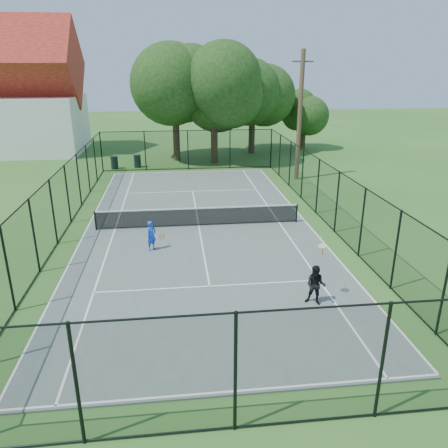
{
  "coord_description": "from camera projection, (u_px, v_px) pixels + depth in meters",
  "views": [
    {
      "loc": [
        -1.11,
        -20.47,
        7.6
      ],
      "look_at": [
        0.92,
        -3.0,
        1.2
      ],
      "focal_mm": 35.0,
      "sensor_mm": 36.0,
      "label": 1
    }
  ],
  "objects": [
    {
      "name": "tree_near_right",
      "position": [
        253.0,
        97.0,
        38.62
      ],
      "size": [
        5.7,
        5.7,
        7.87
      ],
      "color": "#332114",
      "rests_on": "ground"
    },
    {
      "name": "tennis_net",
      "position": [
        199.0,
        216.0,
        21.63
      ],
      "size": [
        10.08,
        0.08,
        0.95
      ],
      "color": "black",
      "rests_on": "tennis_court"
    },
    {
      "name": "player_blue",
      "position": [
        152.0,
        236.0,
        18.76
      ],
      "size": [
        0.87,
        0.56,
        1.32
      ],
      "color": "blue",
      "rests_on": "tennis_court"
    },
    {
      "name": "tennis_court",
      "position": [
        199.0,
        226.0,
        21.82
      ],
      "size": [
        11.0,
        24.0,
        0.06
      ],
      "primitive_type": "cube",
      "color": "#515F5A",
      "rests_on": "ground"
    },
    {
      "name": "tree_near_mid",
      "position": [
        214.0,
        94.0,
        34.35
      ],
      "size": [
        6.83,
        6.83,
        8.93
      ],
      "color": "#332114",
      "rests_on": "ground"
    },
    {
      "name": "fence",
      "position": [
        198.0,
        198.0,
        21.32
      ],
      "size": [
        13.1,
        26.1,
        3.0
      ],
      "color": "black",
      "rests_on": "ground"
    },
    {
      "name": "tree_far_right",
      "position": [
        304.0,
        114.0,
        41.27
      ],
      "size": [
        4.03,
        4.03,
        5.33
      ],
      "color": "#332114",
      "rests_on": "ground"
    },
    {
      "name": "player_black",
      "position": [
        316.0,
        285.0,
        14.45
      ],
      "size": [
        0.84,
        1.02,
        2.18
      ],
      "color": "black",
      "rests_on": "tennis_court"
    },
    {
      "name": "ground",
      "position": [
        199.0,
        227.0,
        21.83
      ],
      "size": [
        120.0,
        120.0,
        0.0
      ],
      "primitive_type": "plane",
      "color": "#2B6221"
    },
    {
      "name": "tree_near_left",
      "position": [
        175.0,
        90.0,
        35.28
      ],
      "size": [
        7.16,
        7.16,
        9.33
      ],
      "color": "#332114",
      "rests_on": "ground"
    },
    {
      "name": "trash_bin_right",
      "position": [
        137.0,
        161.0,
        34.44
      ],
      "size": [
        0.58,
        0.58,
        0.99
      ],
      "color": "black",
      "rests_on": "ground"
    },
    {
      "name": "trash_bin_left",
      "position": [
        114.0,
        163.0,
        33.93
      ],
      "size": [
        0.58,
        0.58,
        0.98
      ],
      "color": "black",
      "rests_on": "ground"
    },
    {
      "name": "utility_pole",
      "position": [
        300.0,
        116.0,
        29.55
      ],
      "size": [
        1.4,
        0.3,
        8.63
      ],
      "color": "#4C3823",
      "rests_on": "ground"
    }
  ]
}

